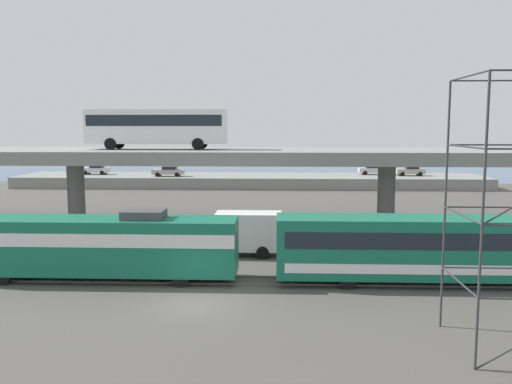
# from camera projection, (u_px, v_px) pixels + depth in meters

# --- Properties ---
(ground_plane) EXTENTS (260.00, 260.00, 0.00)m
(ground_plane) POSITION_uv_depth(u_px,v_px,m) (194.00, 303.00, 27.90)
(ground_plane) COLOR #4C4944
(rail_strip_near) EXTENTS (110.00, 0.12, 0.12)m
(rail_strip_near) POSITION_uv_depth(u_px,v_px,m) (203.00, 283.00, 31.10)
(rail_strip_near) COLOR #59544C
(rail_strip_near) RESTS_ON ground_plane
(rail_strip_far) EXTENTS (110.00, 0.12, 0.12)m
(rail_strip_far) POSITION_uv_depth(u_px,v_px,m) (207.00, 276.00, 32.62)
(rail_strip_far) COLOR #59544C
(rail_strip_far) RESTS_ON ground_plane
(train_locomotive) EXTENTS (17.56, 3.04, 4.18)m
(train_locomotive) POSITION_uv_depth(u_px,v_px,m) (84.00, 243.00, 31.91)
(train_locomotive) COLOR #14664C
(train_locomotive) RESTS_ON ground_plane
(train_coach_lead) EXTENTS (22.85, 3.04, 3.86)m
(train_coach_lead) POSITION_uv_depth(u_px,v_px,m) (476.00, 247.00, 30.95)
(train_coach_lead) COLOR #14664C
(train_coach_lead) RESTS_ON ground_plane
(highway_overpass) EXTENTS (96.00, 11.45, 7.05)m
(highway_overpass) POSITION_uv_depth(u_px,v_px,m) (229.00, 157.00, 46.97)
(highway_overpass) COLOR gray
(highway_overpass) RESTS_ON ground_plane
(transit_bus_on_overpass) EXTENTS (12.00, 2.68, 3.40)m
(transit_bus_on_overpass) POSITION_uv_depth(u_px,v_px,m) (157.00, 125.00, 46.68)
(transit_bus_on_overpass) COLOR silver
(transit_bus_on_overpass) RESTS_ON highway_overpass
(service_truck_east) EXTENTS (6.80, 2.46, 3.04)m
(service_truck_east) POSITION_uv_depth(u_px,v_px,m) (236.00, 232.00, 38.04)
(service_truck_east) COLOR silver
(service_truck_east) RESTS_ON ground_plane
(pier_parking_lot) EXTENTS (69.84, 10.77, 1.66)m
(pier_parking_lot) POSITION_uv_depth(u_px,v_px,m) (250.00, 181.00, 82.35)
(pier_parking_lot) COLOR gray
(pier_parking_lot) RESTS_ON ground_plane
(parked_car_0) EXTENTS (4.22, 1.85, 1.50)m
(parked_car_0) POSITION_uv_depth(u_px,v_px,m) (411.00, 171.00, 81.39)
(parked_car_0) COLOR #9E998C
(parked_car_0) RESTS_ON pier_parking_lot
(parked_car_1) EXTENTS (4.17, 1.88, 1.50)m
(parked_car_1) POSITION_uv_depth(u_px,v_px,m) (96.00, 169.00, 83.66)
(parked_car_1) COLOR #B7B7BC
(parked_car_1) RESTS_ON pier_parking_lot
(parked_car_2) EXTENTS (4.66, 1.88, 1.50)m
(parked_car_2) POSITION_uv_depth(u_px,v_px,m) (169.00, 171.00, 80.47)
(parked_car_2) COLOR #9E998C
(parked_car_2) RESTS_ON pier_parking_lot
(parked_car_3) EXTENTS (4.69, 1.99, 1.50)m
(parked_car_3) POSITION_uv_depth(u_px,v_px,m) (374.00, 170.00, 83.37)
(parked_car_3) COLOR #B7B7BC
(parked_car_3) RESTS_ON pier_parking_lot
(harbor_water) EXTENTS (140.00, 36.00, 0.01)m
(harbor_water) POSITION_uv_depth(u_px,v_px,m) (257.00, 173.00, 105.27)
(harbor_water) COLOR #385B7A
(harbor_water) RESTS_ON ground_plane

